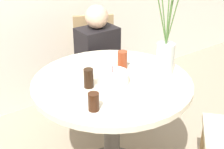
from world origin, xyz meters
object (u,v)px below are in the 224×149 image
at_px(flower_vase, 165,42).
at_px(drink_glass_2, 94,102).
at_px(side_plate, 123,59).
at_px(drink_glass_1, 122,60).
at_px(birthday_cake, 113,78).
at_px(person_boy, 98,67).
at_px(drink_glass_0, 89,78).
at_px(chair_far_back, 96,59).

xyz_separation_m(flower_vase, drink_glass_2, (-0.64, -0.11, -0.18)).
bearing_deg(drink_glass_2, side_plate, 38.90).
distance_m(side_plate, drink_glass_1, 0.16).
relative_size(birthday_cake, flower_vase, 0.29).
bearing_deg(flower_vase, birthday_cake, 166.83).
distance_m(drink_glass_1, drink_glass_2, 0.57).
distance_m(drink_glass_1, person_boy, 0.67).
bearing_deg(person_boy, birthday_cake, -116.10).
bearing_deg(drink_glass_0, chair_far_back, 54.74).
bearing_deg(person_boy, flower_vase, -88.62).
bearing_deg(side_plate, drink_glass_1, -131.02).
bearing_deg(drink_glass_1, chair_far_back, 71.97).
xyz_separation_m(chair_far_back, person_boy, (-0.07, -0.14, -0.01)).
xyz_separation_m(side_plate, drink_glass_0, (-0.44, -0.21, 0.06)).
distance_m(drink_glass_0, person_boy, 0.89).
relative_size(flower_vase, drink_glass_2, 6.94).
xyz_separation_m(chair_far_back, side_plate, (-0.13, -0.60, 0.25)).
height_order(chair_far_back, drink_glass_2, chair_far_back).
relative_size(birthday_cake, person_boy, 0.19).
height_order(side_plate, drink_glass_0, drink_glass_0).
distance_m(chair_far_back, person_boy, 0.16).
bearing_deg(drink_glass_2, drink_glass_0, 63.81).
relative_size(chair_far_back, drink_glass_1, 7.07).
height_order(drink_glass_1, drink_glass_2, drink_glass_1).
distance_m(side_plate, drink_glass_0, 0.49).
relative_size(flower_vase, person_boy, 0.68).
xyz_separation_m(side_plate, drink_glass_2, (-0.56, -0.45, 0.05)).
bearing_deg(flower_vase, drink_glass_2, -170.26).
bearing_deg(drink_glass_1, person_boy, 74.08).
height_order(chair_far_back, person_boy, person_boy).
height_order(chair_far_back, drink_glass_0, chair_far_back).
xyz_separation_m(flower_vase, drink_glass_1, (-0.18, 0.23, -0.16)).
bearing_deg(birthday_cake, drink_glass_1, 36.98).
bearing_deg(side_plate, drink_glass_0, -154.54).
distance_m(chair_far_back, flower_vase, 1.05).
relative_size(birthday_cake, drink_glass_2, 1.98).
relative_size(flower_vase, side_plate, 4.33).
distance_m(drink_glass_0, drink_glass_1, 0.35).
bearing_deg(chair_far_back, drink_glass_1, -82.12).
bearing_deg(chair_far_back, birthday_cake, -90.16).
height_order(chair_far_back, drink_glass_1, chair_far_back).
bearing_deg(side_plate, person_boy, 82.09).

